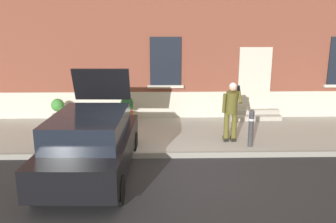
{
  "coord_description": "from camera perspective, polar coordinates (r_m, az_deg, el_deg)",
  "views": [
    {
      "loc": [
        -0.54,
        -7.59,
        3.36
      ],
      "look_at": [
        -0.31,
        1.6,
        1.1
      ],
      "focal_mm": 36.62,
      "sensor_mm": 36.0,
      "label": 1
    }
  ],
  "objects": [
    {
      "name": "ground_plane",
      "position": [
        8.32,
        2.45,
        -10.02
      ],
      "size": [
        80.0,
        80.0,
        0.0
      ],
      "primitive_type": "plane",
      "color": "#232326"
    },
    {
      "name": "sidewalk",
      "position": [
        10.91,
        1.47,
        -3.72
      ],
      "size": [
        24.0,
        3.6,
        0.15
      ],
      "primitive_type": "cube",
      "color": "#99968E",
      "rests_on": "ground"
    },
    {
      "name": "curb_edge",
      "position": [
        9.16,
        2.06,
        -7.22
      ],
      "size": [
        24.0,
        0.12,
        0.15
      ],
      "primitive_type": "cube",
      "color": "gray",
      "rests_on": "ground"
    },
    {
      "name": "building_facade",
      "position": [
        12.9,
        1.03,
        15.43
      ],
      "size": [
        24.0,
        1.52,
        7.5
      ],
      "color": "brown",
      "rests_on": "ground"
    },
    {
      "name": "entrance_stoop",
      "position": [
        12.78,
        14.11,
        -0.55
      ],
      "size": [
        1.82,
        0.64,
        0.32
      ],
      "color": "#9E998E",
      "rests_on": "sidewalk"
    },
    {
      "name": "hatchback_car_black",
      "position": [
        8.07,
        -12.61,
        -5.04
      ],
      "size": [
        1.89,
        4.11,
        2.34
      ],
      "color": "black",
      "rests_on": "ground"
    },
    {
      "name": "bollard_near_person",
      "position": [
        9.66,
        13.66,
        -2.5
      ],
      "size": [
        0.15,
        0.15,
        1.04
      ],
      "color": "#333338",
      "rests_on": "sidewalk"
    },
    {
      "name": "person_on_phone",
      "position": [
        9.83,
        10.5,
        0.57
      ],
      "size": [
        0.51,
        0.51,
        1.74
      ],
      "rotation": [
        0.0,
        0.0,
        -0.12
      ],
      "color": "#514C1E",
      "rests_on": "sidewalk"
    },
    {
      "name": "planter_cream",
      "position": [
        12.29,
        -17.79,
        0.18
      ],
      "size": [
        0.44,
        0.44,
        0.86
      ],
      "color": "beige",
      "rests_on": "sidewalk"
    },
    {
      "name": "planter_terracotta",
      "position": [
        12.11,
        -6.79,
        0.56
      ],
      "size": [
        0.44,
        0.44,
        0.86
      ],
      "color": "#B25B38",
      "rests_on": "sidewalk"
    }
  ]
}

